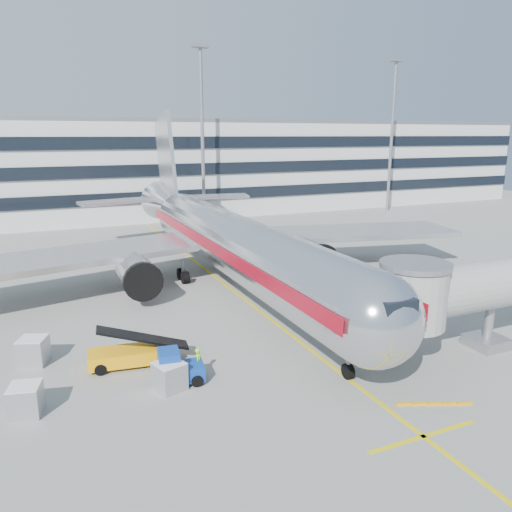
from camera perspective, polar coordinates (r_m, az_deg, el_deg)
name	(u,v)px	position (r m, az deg, el deg)	size (l,w,h in m)	color
ground	(283,329)	(35.27, 3.08, -8.30)	(180.00, 180.00, 0.00)	gray
lead_in_line	(231,289)	(43.89, -2.84, -3.81)	(0.25, 70.00, 0.01)	#DAC10B
stop_bar	(423,436)	(25.00, 18.58, -18.97)	(6.00, 0.25, 0.01)	#DAC10B
main_jet	(224,238)	(44.38, -3.70, 2.03)	(50.95, 48.70, 16.06)	silver
jet_bridge	(512,286)	(35.59, 27.21, -3.05)	(17.80, 4.50, 7.00)	silver
terminal	(129,167)	(88.48, -14.31, 9.81)	(150.00, 24.25, 15.60)	silver
light_mast_centre	(202,122)	(74.72, -6.19, 14.93)	(2.40, 1.20, 25.45)	gray
light_mast_east	(392,124)	(91.09, 15.32, 14.31)	(2.40, 1.20, 25.45)	gray
belt_loader	(132,354)	(30.66, -13.96, -10.78)	(5.31, 2.42, 2.49)	#FBA40A
baggage_tug	(176,369)	(28.09, -9.10, -12.59)	(2.77, 1.96, 1.95)	#0D3694
cargo_container_left	(26,400)	(27.38, -24.83, -14.69)	(1.73, 1.73, 1.52)	#A6A9AD
cargo_container_right	(33,351)	(32.66, -24.10, -9.87)	(1.96, 1.96, 1.61)	#A6A9AD
cargo_container_front	(170,376)	(27.55, -9.85, -13.36)	(1.81, 1.81, 1.52)	#A6A9AD
ramp_worker	(199,362)	(28.65, -6.57, -11.99)	(0.60, 0.40, 1.66)	#8FFC1A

